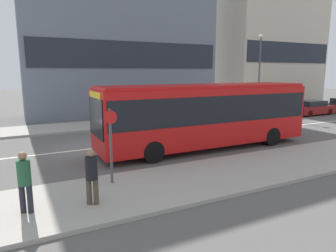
{
  "coord_description": "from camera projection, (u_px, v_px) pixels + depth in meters",
  "views": [
    {
      "loc": [
        -3.33,
        -14.9,
        3.88
      ],
      "look_at": [
        3.11,
        -2.1,
        1.25
      ],
      "focal_mm": 32.0,
      "sensor_mm": 36.0,
      "label": 1
    }
  ],
  "objects": [
    {
      "name": "parked_car_1",
      "position": [
        311.0,
        108.0,
        26.99
      ],
      "size": [
        4.25,
        1.85,
        1.29
      ],
      "color": "maroon",
      "rests_on": "ground_plane"
    },
    {
      "name": "city_bus",
      "position": [
        206.0,
        112.0,
        15.07
      ],
      "size": [
        11.1,
        2.61,
        3.23
      ],
      "rotation": [
        0.0,
        0.0,
        -0.08
      ],
      "color": "red",
      "rests_on": "ground_plane"
    },
    {
      "name": "sidewalk_near",
      "position": [
        140.0,
        190.0,
        9.76
      ],
      "size": [
        44.0,
        3.5,
        0.13
      ],
      "color": "#A39E93",
      "rests_on": "ground_plane"
    },
    {
      "name": "sidewalk_far",
      "position": [
        74.0,
        127.0,
        20.74
      ],
      "size": [
        44.0,
        3.5,
        0.13
      ],
      "color": "#A39E93",
      "rests_on": "ground_plane"
    },
    {
      "name": "lane_centerline",
      "position": [
        95.0,
        148.0,
        15.26
      ],
      "size": [
        41.8,
        0.16,
        0.01
      ],
      "color": "silver",
      "rests_on": "ground_plane"
    },
    {
      "name": "street_lamp",
      "position": [
        260.0,
        66.0,
        25.99
      ],
      "size": [
        0.36,
        0.36,
        6.84
      ],
      "color": "#4C4C51",
      "rests_on": "sidewalk_far"
    },
    {
      "name": "bus_stop_sign",
      "position": [
        111.0,
        140.0,
        9.94
      ],
      "size": [
        0.44,
        0.12,
        2.54
      ],
      "color": "#4C4C51",
      "rests_on": "sidewalk_near"
    },
    {
      "name": "pedestrian_near_stop",
      "position": [
        24.0,
        179.0,
        7.89
      ],
      "size": [
        0.34,
        0.34,
        1.69
      ],
      "rotation": [
        0.0,
        0.0,
        -0.44
      ],
      "color": "#23232D",
      "rests_on": "sidewalk_near"
    },
    {
      "name": "ground_plane",
      "position": [
        95.0,
        148.0,
        15.26
      ],
      "size": [
        120.0,
        120.0,
        0.0
      ],
      "primitive_type": "plane",
      "color": "#595654"
    },
    {
      "name": "pedestrian_down_pavement",
      "position": [
        92.0,
        174.0,
        8.4
      ],
      "size": [
        0.34,
        0.34,
        1.61
      ],
      "rotation": [
        0.0,
        0.0,
        -0.49
      ],
      "color": "#4C4233",
      "rests_on": "sidewalk_near"
    },
    {
      "name": "parked_car_0",
      "position": [
        269.0,
        111.0,
        24.75
      ],
      "size": [
        4.58,
        1.78,
        1.44
      ],
      "color": "maroon",
      "rests_on": "ground_plane"
    },
    {
      "name": "apartment_block_right_tower",
      "position": [
        274.0,
        11.0,
        34.61
      ],
      "size": [
        12.72,
        5.32,
        21.5
      ],
      "color": "beige",
      "rests_on": "ground_plane"
    },
    {
      "name": "apartment_block_left_tower",
      "position": [
        122.0,
        6.0,
        26.3
      ],
      "size": [
        17.02,
        4.5,
        19.04
      ],
      "color": "slate",
      "rests_on": "ground_plane"
    }
  ]
}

